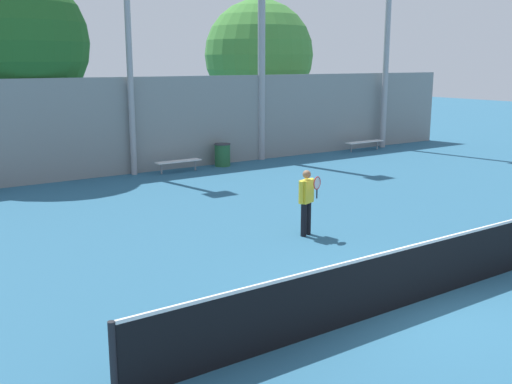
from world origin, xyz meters
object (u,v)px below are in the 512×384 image
(bench_adjacent_court, at_px, (365,142))
(tree_dark_dense, at_px, (14,43))
(light_pole_near_left, at_px, (262,19))
(tennis_player, at_px, (307,199))
(tree_green_broad, at_px, (259,55))
(light_pole_center_back, at_px, (128,27))
(light_pole_far_right, at_px, (388,5))
(bench_courtside_near, at_px, (178,162))
(trash_bin, at_px, (222,155))
(tennis_net, at_px, (411,275))

(bench_adjacent_court, relative_size, tree_dark_dense, 0.29)
(light_pole_near_left, bearing_deg, bench_adjacent_court, -7.50)
(tennis_player, bearing_deg, tree_green_broad, 38.48)
(tree_dark_dense, bearing_deg, light_pole_center_back, -39.66)
(light_pole_far_right, bearing_deg, tennis_player, -142.99)
(tennis_player, distance_m, bench_adjacent_court, 14.37)
(tree_green_broad, bearing_deg, light_pole_near_left, -124.02)
(bench_courtside_near, height_order, trash_bin, trash_bin)
(tennis_net, distance_m, bench_courtside_near, 13.65)
(light_pole_near_left, bearing_deg, tennis_net, -116.13)
(tennis_net, relative_size, light_pole_near_left, 1.03)
(bench_adjacent_court, bearing_deg, tennis_net, -132.53)
(tree_dark_dense, bearing_deg, light_pole_near_left, -15.20)
(bench_courtside_near, xyz_separation_m, light_pole_near_left, (4.30, 0.71, 5.35))
(tree_green_broad, bearing_deg, light_pole_center_back, -152.23)
(bench_adjacent_court, xyz_separation_m, tree_green_broad, (-2.35, 5.19, 3.97))
(bench_adjacent_court, relative_size, tree_green_broad, 0.30)
(bench_courtside_near, xyz_separation_m, tree_dark_dense, (-4.75, 3.17, 4.31))
(light_pole_near_left, height_order, tree_green_broad, light_pole_near_left)
(tree_dark_dense, bearing_deg, tennis_net, -82.66)
(light_pole_far_right, height_order, tree_green_broad, light_pole_far_right)
(bench_courtside_near, bearing_deg, light_pole_far_right, 1.72)
(tree_dark_dense, bearing_deg, tennis_player, -74.77)
(bench_adjacent_court, xyz_separation_m, trash_bin, (-7.62, 0.20, 0.05))
(tennis_player, distance_m, light_pole_center_back, 10.60)
(tennis_net, bearing_deg, light_pole_far_right, 44.81)
(trash_bin, bearing_deg, tennis_player, -110.22)
(light_pole_center_back, distance_m, tree_dark_dense, 4.19)
(tennis_net, height_order, light_pole_center_back, light_pole_center_back)
(bench_adjacent_court, bearing_deg, light_pole_center_back, 177.38)
(light_pole_near_left, bearing_deg, trash_bin, -167.34)
(light_pole_near_left, height_order, trash_bin, light_pole_near_left)
(light_pole_center_back, relative_size, tree_green_broad, 1.18)
(trash_bin, relative_size, tree_green_broad, 0.13)
(trash_bin, bearing_deg, tree_dark_dense, 156.47)
(light_pole_center_back, bearing_deg, tennis_net, -94.38)
(tennis_net, xyz_separation_m, bench_adjacent_court, (12.29, 13.39, -0.14))
(trash_bin, height_order, tree_green_broad, tree_green_broad)
(tennis_net, bearing_deg, bench_adjacent_court, 47.47)
(tree_green_broad, relative_size, tree_dark_dense, 0.96)
(tree_dark_dense, bearing_deg, bench_adjacent_court, -12.38)
(tennis_player, bearing_deg, tree_dark_dense, 84.99)
(light_pole_near_left, xyz_separation_m, tree_green_broad, (3.02, 4.48, -1.38))
(tennis_net, bearing_deg, light_pole_near_left, 63.87)
(bench_courtside_near, relative_size, trash_bin, 1.99)
(tennis_net, height_order, tree_green_broad, tree_green_broad)
(light_pole_center_back, xyz_separation_m, trash_bin, (3.61, -0.31, -4.77))
(light_pole_center_back, bearing_deg, trash_bin, -4.92)
(bench_adjacent_court, height_order, light_pole_near_left, light_pole_near_left)
(light_pole_near_left, bearing_deg, bench_courtside_near, -170.65)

